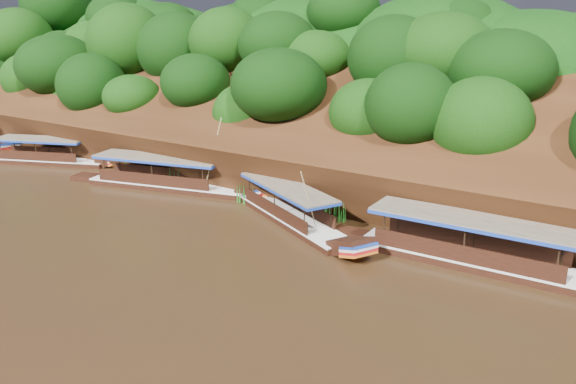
% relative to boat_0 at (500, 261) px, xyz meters
% --- Properties ---
extents(ground, '(160.00, 160.00, 0.00)m').
position_rel_boat_0_xyz_m(ground, '(-12.45, -7.36, -0.58)').
color(ground, black).
rests_on(ground, ground).
extents(riverbank, '(120.00, 30.06, 19.40)m').
position_rel_boat_0_xyz_m(riverbank, '(-12.46, 15.36, 1.31)').
color(riverbank, black).
rests_on(riverbank, ground).
extents(boat_0, '(15.86, 3.09, 7.03)m').
position_rel_boat_0_xyz_m(boat_0, '(0.00, 0.00, 0.00)').
color(boat_0, black).
rests_on(boat_0, ground).
extents(boat_1, '(12.66, 7.42, 4.67)m').
position_rel_boat_0_xyz_m(boat_1, '(-12.16, -0.35, -0.06)').
color(boat_1, black).
rests_on(boat_1, ground).
extents(boat_2, '(15.41, 5.87, 6.15)m').
position_rel_boat_0_xyz_m(boat_2, '(-24.04, 1.16, -0.03)').
color(boat_2, black).
rests_on(boat_2, ground).
extents(boat_3, '(12.43, 6.66, 2.70)m').
position_rel_boat_0_xyz_m(boat_3, '(-38.87, 0.82, -0.07)').
color(boat_3, black).
rests_on(boat_3, ground).
extents(reeds, '(49.92, 2.58, 2.02)m').
position_rel_boat_0_xyz_m(reeds, '(-16.31, 2.07, 0.29)').
color(reeds, '#1B6318').
rests_on(reeds, ground).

